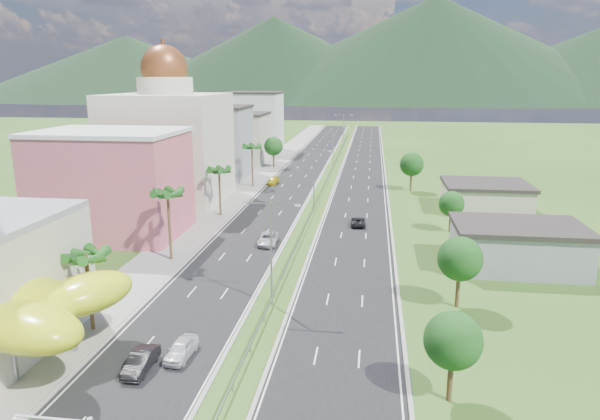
% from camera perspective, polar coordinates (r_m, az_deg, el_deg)
% --- Properties ---
extents(ground, '(500.00, 500.00, 0.00)m').
position_cam_1_polar(ground, '(47.86, -5.30, -14.81)').
color(ground, '#2D5119').
rests_on(ground, ground).
extents(road_left, '(11.00, 260.00, 0.04)m').
position_cam_1_polar(road_left, '(133.92, 0.17, 4.13)').
color(road_left, black).
rests_on(road_left, ground).
extents(road_right, '(11.00, 260.00, 0.04)m').
position_cam_1_polar(road_right, '(132.81, 6.61, 3.95)').
color(road_right, black).
rests_on(road_right, ground).
extents(sidewalk_left, '(7.00, 260.00, 0.12)m').
position_cam_1_polar(sidewalk_left, '(135.47, -3.83, 4.23)').
color(sidewalk_left, gray).
rests_on(sidewalk_left, ground).
extents(median_guardrail, '(0.10, 216.06, 0.76)m').
position_cam_1_polar(median_guardrail, '(115.39, 2.69, 2.80)').
color(median_guardrail, gray).
rests_on(median_guardrail, ground).
extents(streetlight_median_b, '(6.04, 0.25, 11.00)m').
position_cam_1_polar(streetlight_median_b, '(54.23, -3.10, -3.48)').
color(streetlight_median_b, gray).
rests_on(streetlight_median_b, ground).
extents(streetlight_median_c, '(6.04, 0.25, 11.00)m').
position_cam_1_polar(streetlight_median_c, '(92.75, 1.52, 3.90)').
color(streetlight_median_c, gray).
rests_on(streetlight_median_c, ground).
extents(streetlight_median_d, '(6.04, 0.25, 11.00)m').
position_cam_1_polar(streetlight_median_d, '(137.10, 3.58, 7.17)').
color(streetlight_median_d, gray).
rests_on(streetlight_median_d, ground).
extents(streetlight_median_e, '(6.04, 0.25, 11.00)m').
position_cam_1_polar(streetlight_median_e, '(181.78, 4.65, 8.84)').
color(streetlight_median_e, gray).
rests_on(streetlight_median_e, ground).
extents(pink_shophouse, '(20.00, 15.00, 15.00)m').
position_cam_1_polar(pink_shophouse, '(83.49, -19.41, 2.50)').
color(pink_shophouse, '#CE5461').
rests_on(pink_shophouse, ground).
extents(domed_building, '(20.00, 20.00, 28.70)m').
position_cam_1_polar(domed_building, '(103.64, -13.85, 7.15)').
color(domed_building, beige).
rests_on(domed_building, ground).
extents(midrise_grey, '(16.00, 15.00, 16.00)m').
position_cam_1_polar(midrise_grey, '(127.17, -9.24, 7.05)').
color(midrise_grey, gray).
rests_on(midrise_grey, ground).
extents(midrise_beige, '(16.00, 15.00, 13.00)m').
position_cam_1_polar(midrise_beige, '(148.38, -6.76, 7.53)').
color(midrise_beige, '#B7AE97').
rests_on(midrise_beige, ground).
extents(midrise_white, '(16.00, 15.00, 18.00)m').
position_cam_1_polar(midrise_white, '(170.40, -4.85, 9.25)').
color(midrise_white, silver).
rests_on(midrise_white, ground).
extents(shed_near, '(15.00, 10.00, 5.00)m').
position_cam_1_polar(shed_near, '(71.26, 22.17, -3.80)').
color(shed_near, gray).
rests_on(shed_near, ground).
extents(shed_far, '(14.00, 12.00, 4.40)m').
position_cam_1_polar(shed_far, '(100.07, 19.17, 1.22)').
color(shed_far, '#B7AE97').
rests_on(shed_far, ground).
extents(palm_tree_b, '(3.60, 3.60, 8.10)m').
position_cam_1_polar(palm_tree_b, '(52.23, -21.85, -4.83)').
color(palm_tree_b, '#47301C').
rests_on(palm_tree_b, ground).
extents(palm_tree_c, '(3.60, 3.60, 9.60)m').
position_cam_1_polar(palm_tree_c, '(69.24, -13.94, 1.49)').
color(palm_tree_c, '#47301C').
rests_on(palm_tree_c, ground).
extents(palm_tree_d, '(3.60, 3.60, 8.60)m').
position_cam_1_polar(palm_tree_d, '(90.78, -8.63, 4.04)').
color(palm_tree_d, '#47301C').
rests_on(palm_tree_d, ground).
extents(palm_tree_e, '(3.60, 3.60, 9.40)m').
position_cam_1_polar(palm_tree_e, '(114.59, -5.15, 6.58)').
color(palm_tree_e, '#47301C').
rests_on(palm_tree_e, ground).
extents(leafy_tree_lfar, '(4.90, 4.90, 8.05)m').
position_cam_1_polar(leafy_tree_lfar, '(139.22, -2.84, 6.80)').
color(leafy_tree_lfar, '#47301C').
rests_on(leafy_tree_lfar, ground).
extents(leafy_tree_ra, '(4.20, 4.20, 6.90)m').
position_cam_1_polar(leafy_tree_ra, '(40.63, 16.01, -13.27)').
color(leafy_tree_ra, '#47301C').
rests_on(leafy_tree_ra, ground).
extents(leafy_tree_rb, '(4.55, 4.55, 7.47)m').
position_cam_1_polar(leafy_tree_rb, '(56.46, 16.70, -5.03)').
color(leafy_tree_rb, '#47301C').
rests_on(leafy_tree_rb, ground).
extents(leafy_tree_rc, '(3.85, 3.85, 6.33)m').
position_cam_1_polar(leafy_tree_rc, '(83.79, 15.86, 0.61)').
color(leafy_tree_rc, '#47301C').
rests_on(leafy_tree_rc, ground).
extents(leafy_tree_rd, '(4.90, 4.90, 8.05)m').
position_cam_1_polar(leafy_tree_rd, '(112.44, 11.83, 4.79)').
color(leafy_tree_rd, '#47301C').
rests_on(leafy_tree_rd, ground).
extents(mountain_ridge, '(860.00, 140.00, 90.00)m').
position_cam_1_polar(mountain_ridge, '(493.87, 13.80, 10.95)').
color(mountain_ridge, black).
rests_on(mountain_ridge, ground).
extents(car_white_near_left, '(2.03, 4.53, 1.51)m').
position_cam_1_polar(car_white_near_left, '(47.49, -12.56, -14.26)').
color(car_white_near_left, silver).
rests_on(car_white_near_left, road_left).
extents(car_dark_left, '(1.71, 4.70, 1.54)m').
position_cam_1_polar(car_dark_left, '(46.44, -16.61, -15.21)').
color(car_dark_left, black).
rests_on(car_dark_left, road_left).
extents(car_silver_mid_left, '(2.86, 5.69, 1.54)m').
position_cam_1_polar(car_silver_mid_left, '(75.62, -3.43, -3.09)').
color(car_silver_mid_left, '#B6B8BE').
rests_on(car_silver_mid_left, road_left).
extents(car_yellow_far_left, '(2.40, 5.17, 1.46)m').
position_cam_1_polar(car_yellow_far_left, '(118.24, -2.86, 3.15)').
color(car_yellow_far_left, gold).
rests_on(car_yellow_far_left, road_left).
extents(car_dark_far_right, '(2.33, 4.82, 1.32)m').
position_cam_1_polar(car_dark_far_right, '(85.40, 6.21, -1.22)').
color(car_dark_far_right, black).
rests_on(car_dark_far_right, road_right).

